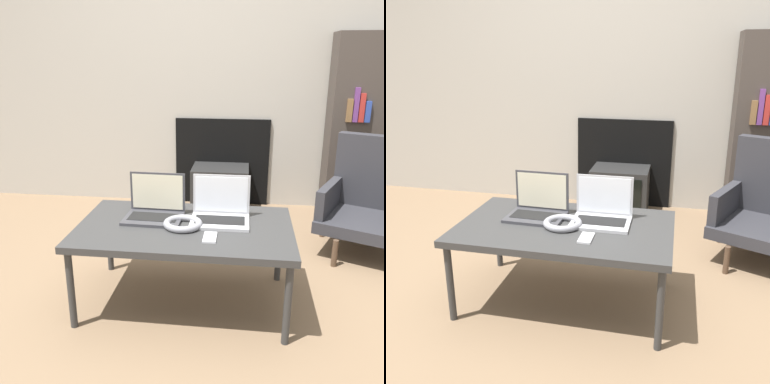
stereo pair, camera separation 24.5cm
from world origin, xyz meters
The scene contains 10 objects.
ground_plane centered at (0.00, 0.00, 0.00)m, with size 14.00×14.00×0.00m, color #7A6047.
wall_back centered at (0.00, 1.89, 1.28)m, with size 7.00×0.08×2.60m.
table centered at (0.00, 0.16, 0.42)m, with size 1.13×0.69×0.45m.
laptop_left centered at (-0.18, 0.26, 0.51)m, with size 0.32×0.24×0.24m.
laptop_right centered at (0.18, 0.26, 0.51)m, with size 0.31×0.23×0.24m.
headphones centered at (-0.01, 0.14, 0.47)m, with size 0.20×0.20×0.04m.
phone centered at (0.15, 0.01, 0.46)m, with size 0.06×0.12×0.01m.
tv centered at (0.10, 1.65, 0.19)m, with size 0.48×0.38×0.39m.
armchair centered at (1.18, 1.02, 0.37)m, with size 0.76×0.77×0.78m.
bookshelf centered at (1.36, 1.69, 0.74)m, with size 0.79×0.32×1.48m.
Camera 1 is at (0.30, -1.91, 1.31)m, focal length 40.00 mm.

